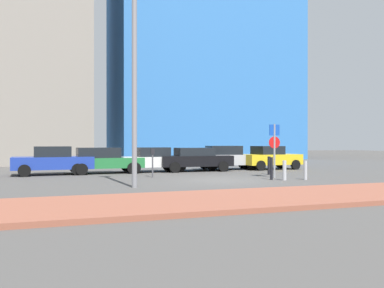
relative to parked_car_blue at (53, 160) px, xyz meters
name	(u,v)px	position (x,y,z in m)	size (l,w,h in m)	color
ground_plane	(222,180)	(7.52, -6.04, -0.79)	(120.00, 120.00, 0.00)	#4C4947
sidewalk_brick	(303,196)	(7.52, -12.51, -0.72)	(40.00, 4.00, 0.14)	#93513D
parked_car_blue	(53,160)	(0.00, 0.00, 0.00)	(4.32, 2.17, 1.57)	#1E389E
parked_car_green	(102,160)	(2.68, 0.20, -0.02)	(4.52, 2.14, 1.49)	#237238
parked_car_white	(153,159)	(5.76, 0.30, -0.03)	(4.25, 2.15, 1.49)	white
parked_car_black	(195,159)	(8.34, 0.02, -0.03)	(4.56, 2.05, 1.46)	black
parked_car_silver	(227,157)	(10.84, 0.76, 0.01)	(4.18, 2.15, 1.57)	#B7BABF
parked_car_yellow	(270,158)	(13.66, 0.05, -0.01)	(4.00, 2.12, 1.55)	gold
parking_sign_post	(274,144)	(10.57, -5.66, 0.91)	(0.60, 0.10, 2.71)	gray
parking_meter	(153,159)	(4.79, -3.46, 0.15)	(0.18, 0.14, 1.46)	#4C4C51
street_lamp	(134,68)	(3.02, -7.73, 3.92)	(0.70, 0.36, 8.15)	gray
traffic_bollard_near	(272,169)	(9.84, -6.62, -0.26)	(0.13, 0.13, 1.08)	black
traffic_bollard_mid	(284,170)	(10.29, -7.03, -0.33)	(0.18, 0.18, 0.93)	#B7B7BC
traffic_bollard_far	(269,166)	(11.31, -3.85, -0.29)	(0.17, 0.17, 1.01)	black
traffic_bollard_edge	(305,170)	(11.39, -7.12, -0.34)	(0.16, 0.16, 0.91)	#B7B7BC
building_colorful_midrise	(202,47)	(15.86, 18.74, 11.69)	(19.51, 12.05, 24.96)	#3372BF
building_under_construction	(16,24)	(-3.01, 15.80, 11.61)	(12.23, 13.67, 24.81)	gray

